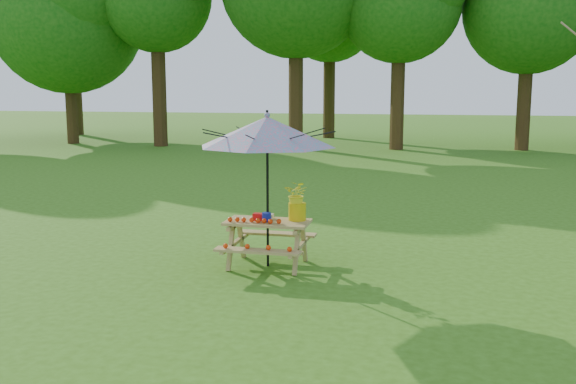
# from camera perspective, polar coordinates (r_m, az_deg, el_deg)

# --- Properties ---
(picnic_table) EXTENTS (1.20, 1.32, 0.67)m
(picnic_table) POSITION_cam_1_polar(r_m,az_deg,el_deg) (9.29, -1.81, -4.65)
(picnic_table) COLOR #A7894B
(picnic_table) RESTS_ON ground
(patio_umbrella) EXTENTS (2.01, 2.01, 2.25)m
(patio_umbrella) POSITION_cam_1_polar(r_m,az_deg,el_deg) (9.04, -1.86, 5.38)
(patio_umbrella) COLOR black
(patio_umbrella) RESTS_ON ground
(produce_bins) EXTENTS (0.28, 0.33, 0.13)m
(produce_bins) POSITION_cam_1_polar(r_m,az_deg,el_deg) (9.24, -2.12, -2.21)
(produce_bins) COLOR red
(produce_bins) RESTS_ON picnic_table
(tomatoes_row) EXTENTS (0.77, 0.13, 0.07)m
(tomatoes_row) POSITION_cam_1_polar(r_m,az_deg,el_deg) (9.08, -3.03, -2.53)
(tomatoes_row) COLOR #EC3408
(tomatoes_row) RESTS_ON picnic_table
(flower_bucket) EXTENTS (0.39, 0.35, 0.57)m
(flower_bucket) POSITION_cam_1_polar(r_m,az_deg,el_deg) (9.20, 0.83, -0.65)
(flower_bucket) COLOR #DABA0B
(flower_bucket) RESTS_ON picnic_table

